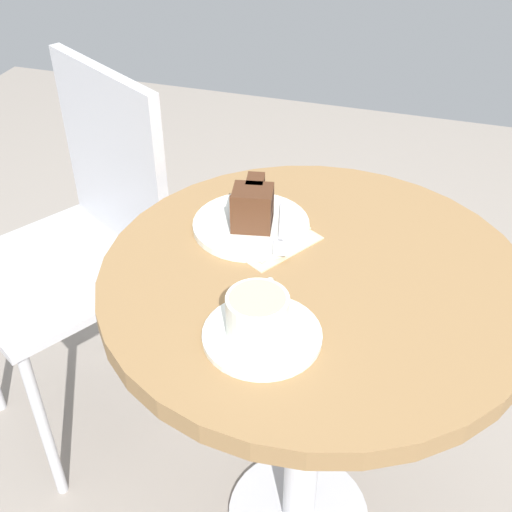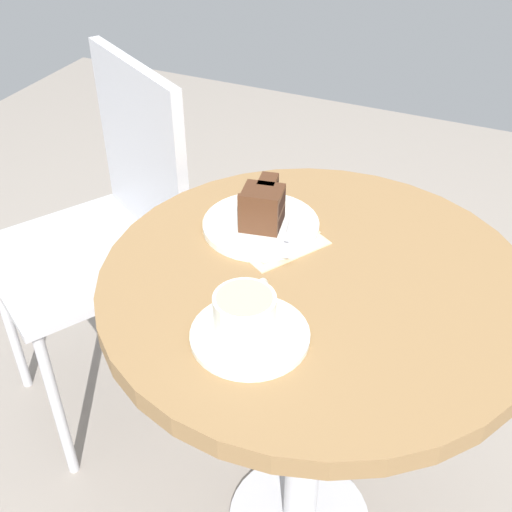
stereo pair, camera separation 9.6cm
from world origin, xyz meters
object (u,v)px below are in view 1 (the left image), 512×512
object	(u,v)px
coffee_cup	(258,315)
teaspoon	(250,360)
cake_plate	(251,225)
fork	(281,234)
napkin	(261,234)
cafe_chair	(85,232)
cake_slice	(253,206)
saucer	(262,335)

from	to	relation	value
coffee_cup	teaspoon	bearing A→B (deg)	-174.24
coffee_cup	cake_plate	world-z (taller)	coffee_cup
teaspoon	cake_plate	world-z (taller)	teaspoon
teaspoon	fork	size ratio (longest dim) A/B	0.58
napkin	cafe_chair	bearing A→B (deg)	73.66
cake_slice	fork	xyz separation A→B (m)	(-0.02, -0.06, -0.03)
coffee_cup	cake_plate	size ratio (longest dim) A/B	0.58
saucer	napkin	xyz separation A→B (m)	(0.24, 0.07, -0.00)
coffee_cup	cafe_chair	size ratio (longest dim) A/B	0.13
napkin	cafe_chair	xyz separation A→B (m)	(0.13, 0.44, -0.17)
fork	napkin	distance (m)	0.04
cake_plate	fork	bearing A→B (deg)	-111.84
cake_plate	cafe_chair	xyz separation A→B (m)	(0.11, 0.41, -0.17)
saucer	coffee_cup	world-z (taller)	coffee_cup
cake_slice	napkin	bearing A→B (deg)	-128.60
napkin	cafe_chair	distance (m)	0.48
coffee_cup	teaspoon	distance (m)	0.06
coffee_cup	fork	world-z (taller)	coffee_cup
coffee_cup	napkin	world-z (taller)	coffee_cup
coffee_cup	teaspoon	size ratio (longest dim) A/B	1.31
coffee_cup	cafe_chair	distance (m)	0.66
saucer	fork	world-z (taller)	fork
cake_plate	cake_slice	bearing A→B (deg)	-70.18
fork	napkin	world-z (taller)	fork
teaspoon	cake_slice	bearing A→B (deg)	-94.86
saucer	teaspoon	bearing A→B (deg)	-179.96
teaspoon	cake_plate	distance (m)	0.32
teaspoon	fork	distance (m)	0.29
teaspoon	cake_plate	xyz separation A→B (m)	(0.31, 0.09, -0.01)
teaspoon	cafe_chair	world-z (taller)	cafe_chair
cafe_chair	napkin	bearing A→B (deg)	14.46
coffee_cup	cafe_chair	bearing A→B (deg)	53.85
saucer	fork	bearing A→B (deg)	8.96
cake_plate	cafe_chair	bearing A→B (deg)	74.65
napkin	fork	bearing A→B (deg)	-104.36
cake_plate	napkin	xyz separation A→B (m)	(-0.01, -0.02, -0.00)
teaspoon	cafe_chair	size ratio (longest dim) A/B	0.10
teaspoon	napkin	bearing A→B (deg)	-97.51
cake_plate	cafe_chair	distance (m)	0.46
cake_plate	fork	distance (m)	0.06
teaspoon	fork	bearing A→B (deg)	-104.24
fork	teaspoon	bearing A→B (deg)	-6.37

